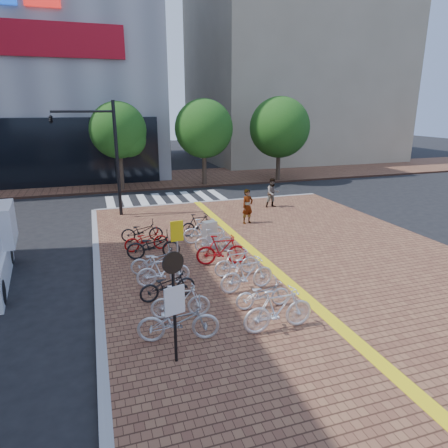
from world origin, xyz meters
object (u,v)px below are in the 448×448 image
object	(u,v)px
utility_box	(210,235)
traffic_light_pole	(87,138)
bike_5	(153,245)
bike_14	(204,231)
bike_4	(156,260)
bike_10	(247,274)
bike_0	(178,321)
bike_1	(180,301)
bike_6	(146,240)
bike_9	(263,294)
pedestrian_a	(247,206)
bike_7	(142,231)
bike_12	(222,250)
yellow_sign	(177,235)
notice_sign	(174,294)
pedestrian_b	(273,193)
bike_8	(279,310)
bike_11	(236,262)
bike_2	(167,285)
bike_13	(215,240)
bike_3	(163,271)

from	to	relation	value
utility_box	traffic_light_pole	distance (m)	8.64
bike_5	bike_14	bearing A→B (deg)	-55.49
bike_4	bike_10	world-z (taller)	bike_10
bike_0	bike_4	distance (m)	4.35
bike_1	bike_6	xyz separation A→B (m)	(-0.18, 5.68, -0.03)
bike_1	bike_9	size ratio (longest dim) A/B	1.00
bike_0	pedestrian_a	distance (m)	10.64
bike_7	bike_12	size ratio (longest dim) A/B	0.94
yellow_sign	notice_sign	world-z (taller)	notice_sign
pedestrian_b	yellow_sign	distance (m)	10.01
bike_8	bike_11	size ratio (longest dim) A/B	1.22
pedestrian_b	notice_sign	xyz separation A→B (m)	(-8.21, -12.64, 0.85)
bike_12	yellow_sign	bearing A→B (deg)	91.90
bike_2	bike_9	xyz separation A→B (m)	(2.50, -1.40, -0.02)
pedestrian_a	bike_9	bearing A→B (deg)	-125.02
bike_0	bike_14	size ratio (longest dim) A/B	1.12
bike_14	pedestrian_a	size ratio (longest dim) A/B	1.05
bike_13	traffic_light_pole	bearing A→B (deg)	41.67
pedestrian_b	utility_box	size ratio (longest dim) A/B	1.47
bike_2	pedestrian_a	distance (m)	8.65
pedestrian_a	pedestrian_b	world-z (taller)	pedestrian_a
pedestrian_b	traffic_light_pole	world-z (taller)	traffic_light_pole
bike_13	bike_14	xyz separation A→B (m)	(-0.10, 1.14, 0.07)
bike_0	bike_6	xyz separation A→B (m)	(0.10, 6.74, -0.07)
bike_3	bike_5	size ratio (longest dim) A/B	0.86
bike_14	traffic_light_pole	xyz separation A→B (m)	(-4.38, 5.89, 3.52)
bike_4	pedestrian_b	distance (m)	10.82
bike_9	bike_11	bearing A→B (deg)	0.91
bike_0	notice_sign	distance (m)	1.46
bike_14	traffic_light_pole	size ratio (longest dim) A/B	0.31
bike_11	bike_13	distance (m)	2.44
bike_14	notice_sign	xyz separation A→B (m)	(-2.79, -7.73, 1.14)
bike_12	notice_sign	world-z (taller)	notice_sign
bike_10	bike_8	bearing A→B (deg)	171.47
bike_8	bike_7	bearing A→B (deg)	15.38
bike_6	pedestrian_a	bearing A→B (deg)	-67.33
bike_13	bike_4	bearing A→B (deg)	127.82
bike_13	traffic_light_pole	xyz separation A→B (m)	(-4.48, 7.03, 3.59)
bike_6	traffic_light_pole	bearing A→B (deg)	15.78
bike_3	bike_11	xyz separation A→B (m)	(2.51, 0.03, -0.04)
bike_4	bike_14	size ratio (longest dim) A/B	0.98
bike_11	pedestrian_b	xyz separation A→B (m)	(5.28, 8.50, 0.36)
bike_13	utility_box	world-z (taller)	utility_box
bike_10	pedestrian_a	xyz separation A→B (m)	(2.78, 7.09, 0.30)
bike_4	bike_14	xyz separation A→B (m)	(2.43, 2.53, 0.08)
bike_8	utility_box	distance (m)	6.55
bike_12	bike_14	xyz separation A→B (m)	(0.03, 2.48, -0.02)
bike_6	pedestrian_b	distance (m)	9.36
bike_6	bike_11	size ratio (longest dim) A/B	1.10
pedestrian_a	traffic_light_pole	distance (m)	8.68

